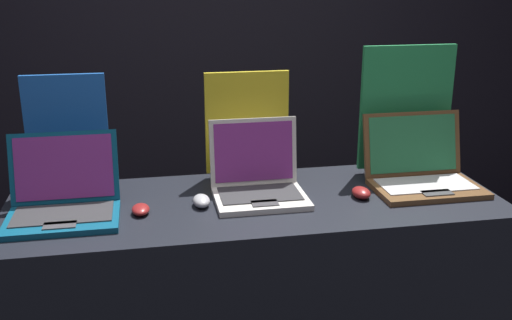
% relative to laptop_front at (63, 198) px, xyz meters
% --- Properties ---
extents(wall_back, '(8.00, 0.05, 2.80)m').
position_rel_laptop_front_xyz_m(wall_back, '(0.65, 1.58, 0.38)').
color(wall_back, black).
rests_on(wall_back, ground_plane).
extents(display_counter, '(1.75, 0.63, 0.96)m').
position_rel_laptop_front_xyz_m(display_counter, '(0.65, 0.02, -0.54)').
color(display_counter, black).
rests_on(display_counter, ground_plane).
extents(laptop_front, '(0.36, 0.31, 0.26)m').
position_rel_laptop_front_xyz_m(laptop_front, '(0.00, 0.00, 0.00)').
color(laptop_front, '#0F5170').
rests_on(laptop_front, display_counter).
extents(mouse_front, '(0.06, 0.09, 0.03)m').
position_rel_laptop_front_xyz_m(mouse_front, '(0.25, -0.03, -0.05)').
color(mouse_front, maroon).
rests_on(mouse_front, display_counter).
extents(promo_stand_front, '(0.29, 0.07, 0.43)m').
position_rel_laptop_front_xyz_m(promo_stand_front, '(0.00, 0.26, 0.14)').
color(promo_stand_front, black).
rests_on(promo_stand_front, display_counter).
extents(laptop_middle, '(0.32, 0.29, 0.27)m').
position_rel_laptop_front_xyz_m(laptop_middle, '(0.67, 0.06, 0.00)').
color(laptop_middle, silver).
rests_on(laptop_middle, display_counter).
extents(mouse_middle, '(0.06, 0.10, 0.04)m').
position_rel_laptop_front_xyz_m(mouse_middle, '(0.46, -0.00, -0.04)').
color(mouse_middle, '#B2B2B7').
rests_on(mouse_middle, display_counter).
extents(promo_stand_middle, '(0.32, 0.07, 0.42)m').
position_rel_laptop_front_xyz_m(promo_stand_middle, '(0.67, 0.28, 0.14)').
color(promo_stand_middle, black).
rests_on(promo_stand_middle, display_counter).
extents(laptop_back, '(0.39, 0.32, 0.26)m').
position_rel_laptop_front_xyz_m(laptop_back, '(1.29, 0.04, 0.00)').
color(laptop_back, brown).
rests_on(laptop_back, display_counter).
extents(mouse_back, '(0.06, 0.09, 0.04)m').
position_rel_laptop_front_xyz_m(mouse_back, '(1.03, -0.03, -0.04)').
color(mouse_back, maroon).
rests_on(mouse_back, display_counter).
extents(promo_stand_back, '(0.38, 0.07, 0.51)m').
position_rel_laptop_front_xyz_m(promo_stand_back, '(1.29, 0.22, 0.18)').
color(promo_stand_back, black).
rests_on(promo_stand_back, display_counter).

